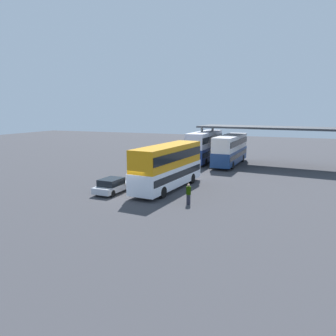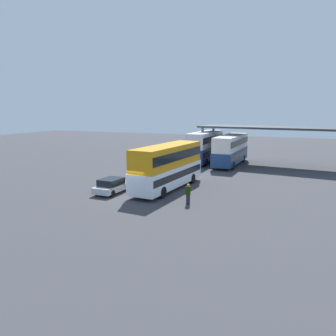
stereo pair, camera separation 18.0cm
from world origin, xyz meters
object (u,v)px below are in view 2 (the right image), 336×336
(double_decker_main, at_px, (168,165))
(double_decker_mid_row, at_px, (231,149))
(double_decker_near_canopy, at_px, (205,145))
(parked_hatchback, at_px, (112,186))
(pedestrian_waiting, at_px, (188,194))

(double_decker_main, distance_m, double_decker_mid_row, 16.12)
(double_decker_main, bearing_deg, double_decker_near_canopy, 9.26)
(parked_hatchback, relative_size, double_decker_near_canopy, 0.38)
(parked_hatchback, bearing_deg, double_decker_mid_row, -16.83)
(double_decker_mid_row, relative_size, pedestrian_waiting, 6.41)
(parked_hatchback, relative_size, pedestrian_waiting, 2.40)
(double_decker_near_canopy, xyz_separation_m, double_decker_mid_row, (3.88, -1.11, -0.16))
(parked_hatchback, xyz_separation_m, double_decker_mid_row, (6.69, 19.32, 1.53))
(double_decker_near_canopy, bearing_deg, double_decker_main, -174.79)
(parked_hatchback, height_order, double_decker_mid_row, double_decker_mid_row)
(double_decker_near_canopy, bearing_deg, double_decker_mid_row, -104.97)
(double_decker_mid_row, distance_m, pedestrian_waiting, 20.23)
(double_decker_main, relative_size, parked_hatchback, 2.60)
(double_decker_near_canopy, distance_m, double_decker_mid_row, 4.04)
(pedestrian_waiting, bearing_deg, double_decker_mid_row, -59.04)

